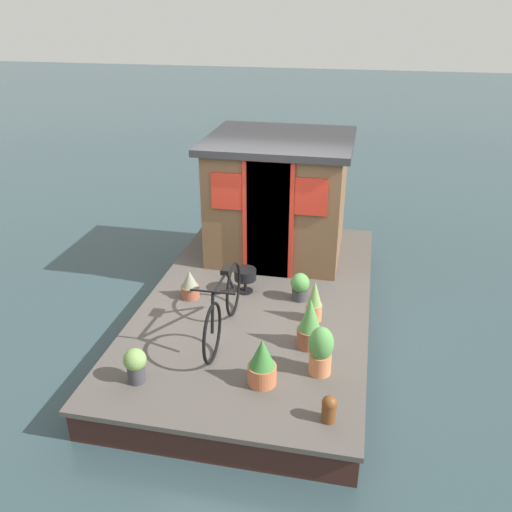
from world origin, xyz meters
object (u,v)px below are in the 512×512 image
at_px(houseboat_cabin, 279,196).
at_px(potted_plant_geranium, 314,302).
at_px(charcoal_grill, 245,276).
at_px(potted_plant_basil, 262,363).
at_px(potted_plant_rosemary, 300,286).
at_px(mooring_bollard, 329,408).
at_px(potted_plant_ivy, 321,350).
at_px(potted_plant_succulent, 310,324).
at_px(bicycle, 224,307).
at_px(potted_plant_lavender, 135,364).
at_px(potted_plant_fern, 190,285).

relative_size(houseboat_cabin, potted_plant_geranium, 3.92).
bearing_deg(charcoal_grill, potted_plant_basil, -162.18).
relative_size(potted_plant_rosemary, mooring_bollard, 1.35).
height_order(houseboat_cabin, charcoal_grill, houseboat_cabin).
height_order(potted_plant_basil, potted_plant_rosemary, potted_plant_basil).
xyz_separation_m(potted_plant_ivy, potted_plant_succulent, (0.48, 0.17, 0.01)).
bearing_deg(potted_plant_rosemary, bicycle, 142.72).
distance_m(houseboat_cabin, mooring_bollard, 3.96).
relative_size(potted_plant_lavender, mooring_bollard, 1.39).
bearing_deg(potted_plant_lavender, potted_plant_rosemary, -35.28).
height_order(potted_plant_lavender, charcoal_grill, potted_plant_lavender).
distance_m(potted_plant_basil, potted_plant_lavender, 1.32).
distance_m(potted_plant_geranium, charcoal_grill, 1.13).
xyz_separation_m(potted_plant_ivy, potted_plant_fern, (1.27, 1.87, -0.10)).
height_order(potted_plant_lavender, mooring_bollard, potted_plant_lavender).
xyz_separation_m(potted_plant_fern, potted_plant_succulent, (-0.80, -1.70, 0.11)).
height_order(potted_plant_basil, mooring_bollard, potted_plant_basil).
distance_m(potted_plant_rosemary, potted_plant_succulent, 1.08).
relative_size(bicycle, potted_plant_basil, 3.16).
bearing_deg(bicycle, mooring_bollard, -132.06).
relative_size(bicycle, potted_plant_fern, 4.27).
relative_size(potted_plant_lavender, potted_plant_succulent, 0.63).
height_order(charcoal_grill, mooring_bollard, charcoal_grill).
distance_m(bicycle, charcoal_grill, 1.08).
xyz_separation_m(houseboat_cabin, potted_plant_basil, (-3.30, -0.39, -0.67)).
xyz_separation_m(potted_plant_fern, potted_plant_lavender, (-1.81, 0.01, 0.03)).
relative_size(bicycle, potted_plant_ivy, 3.00).
distance_m(potted_plant_geranium, potted_plant_rosemary, 0.53).
bearing_deg(potted_plant_rosemary, potted_plant_succulent, -166.77).
bearing_deg(potted_plant_rosemary, potted_plant_geranium, -153.19).
bearing_deg(potted_plant_rosemary, mooring_bollard, -165.60).
bearing_deg(houseboat_cabin, potted_plant_lavender, 165.59).
bearing_deg(potted_plant_ivy, mooring_bollard, -167.81).
xyz_separation_m(potted_plant_rosemary, potted_plant_fern, (-0.25, 1.45, -0.01)).
bearing_deg(houseboat_cabin, mooring_bollard, -163.17).
relative_size(potted_plant_basil, mooring_bollard, 1.90).
xyz_separation_m(potted_plant_fern, mooring_bollard, (-1.99, -2.02, -0.04)).
bearing_deg(potted_plant_geranium, bicycle, 118.37).
bearing_deg(potted_plant_geranium, mooring_bollard, -169.22).
relative_size(houseboat_cabin, bicycle, 1.26).
bearing_deg(mooring_bollard, potted_plant_rosemary, 14.40).
bearing_deg(potted_plant_ivy, bicycle, 67.20).
bearing_deg(potted_plant_lavender, charcoal_grill, -18.31).
bearing_deg(potted_plant_ivy, potted_plant_fern, 55.75).
xyz_separation_m(potted_plant_geranium, potted_plant_fern, (0.22, 1.69, -0.07)).
relative_size(potted_plant_ivy, potted_plant_basil, 1.05).
relative_size(potted_plant_ivy, potted_plant_fern, 1.43).
relative_size(potted_plant_basil, potted_plant_lavender, 1.37).
relative_size(potted_plant_geranium, potted_plant_basil, 1.02).
bearing_deg(potted_plant_fern, potted_plant_geranium, -97.48).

